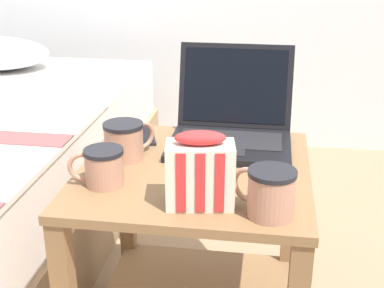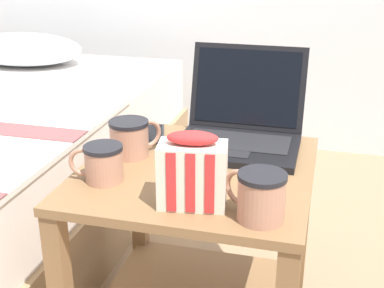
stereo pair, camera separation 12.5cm
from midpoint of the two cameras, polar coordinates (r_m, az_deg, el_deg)
name	(u,v)px [view 1 (the left image)]	position (r m, az deg, el deg)	size (l,w,h in m)	color
bedside_table	(194,238)	(1.41, -2.30, -10.02)	(0.56, 0.58, 0.56)	olive
laptop	(232,125)	(1.46, 1.81, 2.01)	(0.32, 0.32, 0.25)	black
mug_front_left	(125,139)	(1.37, -9.79, 0.52)	(0.12, 0.12, 0.09)	tan
mug_front_right	(103,165)	(1.24, -12.36, -2.28)	(0.13, 0.09, 0.09)	tan
mug_mid_center	(270,190)	(1.08, 5.07, -5.03)	(0.13, 0.10, 0.10)	tan
snack_bag	(200,172)	(1.11, -2.34, -3.05)	(0.15, 0.10, 0.17)	silver
cell_phone	(140,136)	(1.52, -7.92, 0.82)	(0.12, 0.16, 0.01)	black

